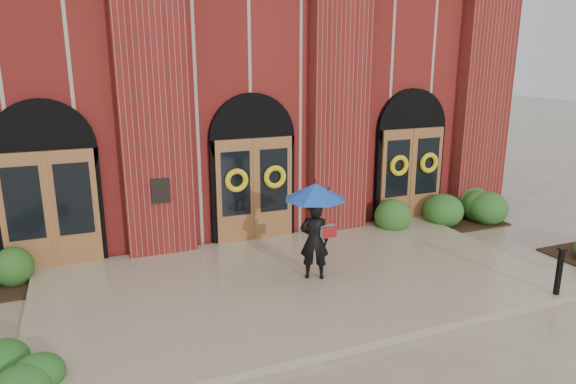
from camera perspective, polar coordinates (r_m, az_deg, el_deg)
ground at (r=10.48m, az=1.19°, el=-10.66°), size 90.00×90.00×0.00m
landing at (r=10.57m, az=0.86°, el=-9.97°), size 10.00×5.30×0.15m
church_building at (r=17.89m, az=-10.14°, el=11.37°), size 16.20×12.53×7.00m
man_with_umbrella at (r=10.12m, az=3.01°, el=-2.31°), size 1.63×1.63×1.97m
metal_post at (r=10.95m, az=27.92°, el=-7.70°), size 0.15×0.15×0.93m
hedge_wall_right at (r=14.67m, az=16.66°, el=-1.99°), size 3.28×1.31×0.84m
hedge_front_left at (r=8.53m, az=-29.24°, el=-17.28°), size 1.36×1.17×0.48m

